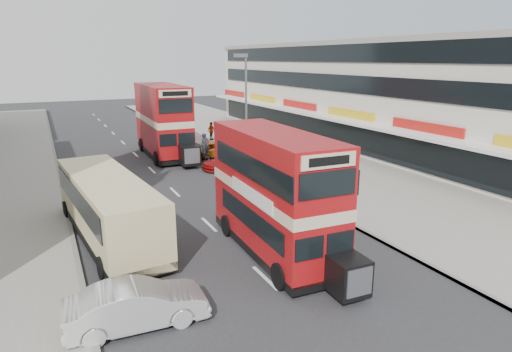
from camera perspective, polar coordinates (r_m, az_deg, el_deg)
ground at (r=15.14m, az=4.78°, el=-16.19°), size 160.00×160.00×0.00m
road_surface at (r=32.75m, az=-13.27°, el=0.75°), size 12.00×90.00×0.01m
pavement_right at (r=37.11m, az=5.07°, el=2.85°), size 12.00×90.00×0.15m
kerb_left at (r=32.04m, az=-23.95°, el=-0.35°), size 0.20×90.00×0.16m
kerb_right at (r=34.51m, az=-3.37°, el=1.96°), size 0.20×90.00×0.16m
commercial_row at (r=42.61m, az=13.18°, el=10.37°), size 9.90×46.20×9.30m
street_lamp at (r=32.11m, az=-1.41°, el=9.53°), size 1.00×0.20×8.12m
bus_main at (r=17.80m, az=2.47°, el=-2.23°), size 2.70×8.92×4.87m
bus_second at (r=36.87m, az=-11.87°, el=7.03°), size 3.00×10.19×5.58m
coach at (r=20.55m, az=-18.54°, el=-3.62°), size 3.46×10.08×2.62m
car_left_front at (r=14.18m, az=-15.12°, el=-15.77°), size 4.27×1.68×1.38m
car_right_a at (r=32.25m, az=-3.54°, el=1.98°), size 4.27×2.21×1.18m
car_right_b at (r=36.11m, az=-6.33°, el=3.35°), size 4.55×2.41×1.22m
car_right_c at (r=44.49m, az=-10.81°, el=5.50°), size 4.24×1.83×1.43m
pedestrian_near at (r=31.00m, az=2.98°, el=2.13°), size 0.60×0.42×1.59m
pedestrian_far at (r=43.09m, az=-5.80°, el=5.79°), size 1.08×0.90×1.73m
cyclist at (r=34.33m, az=-6.58°, el=2.99°), size 0.92×2.04×2.27m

